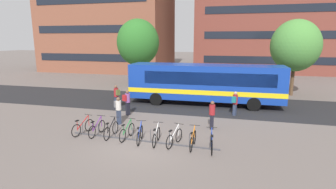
{
  "coord_description": "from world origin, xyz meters",
  "views": [
    {
      "loc": [
        4.34,
        -11.64,
        5.15
      ],
      "look_at": [
        0.26,
        4.49,
        1.7
      ],
      "focal_mm": 28.46,
      "sensor_mm": 36.0,
      "label": 1
    }
  ],
  "objects_px": {
    "parked_bicycle_blue_4": "(140,135)",
    "street_tree_0": "(295,46)",
    "parked_bicycle_white_5": "(156,136)",
    "parked_bicycle_orange_7": "(193,140)",
    "parked_bicycle_red_0": "(83,127)",
    "street_tree_1": "(138,42)",
    "parked_bicycle_black_2": "(111,130)",
    "commuter_olive_pack_4": "(116,95)",
    "parked_bicycle_white_6": "(174,138)",
    "parked_bicycle_green_3": "(127,132)",
    "commuter_red_pack_2": "(127,101)",
    "commuter_olive_pack_0": "(212,113)",
    "parked_bicycle_blue_8": "(212,143)",
    "commuter_grey_pack_3": "(118,109)",
    "city_bus": "(204,83)",
    "commuter_teal_pack_1": "(235,102)",
    "parked_bicycle_purple_1": "(97,128)"
  },
  "relations": [
    {
      "from": "commuter_olive_pack_0",
      "to": "parked_bicycle_black_2",
      "type": "bearing_deg",
      "value": -70.33
    },
    {
      "from": "parked_bicycle_blue_4",
      "to": "parked_bicycle_orange_7",
      "type": "relative_size",
      "value": 0.99
    },
    {
      "from": "parked_bicycle_white_5",
      "to": "parked_bicycle_orange_7",
      "type": "xyz_separation_m",
      "value": [
        1.85,
        -0.04,
        0.0
      ]
    },
    {
      "from": "parked_bicycle_white_5",
      "to": "parked_bicycle_black_2",
      "type": "bearing_deg",
      "value": 78.42
    },
    {
      "from": "commuter_teal_pack_1",
      "to": "street_tree_0",
      "type": "distance_m",
      "value": 10.38
    },
    {
      "from": "parked_bicycle_black_2",
      "to": "parked_bicycle_green_3",
      "type": "relative_size",
      "value": 1.0
    },
    {
      "from": "parked_bicycle_blue_4",
      "to": "street_tree_0",
      "type": "xyz_separation_m",
      "value": [
        9.75,
        14.45,
        4.21
      ]
    },
    {
      "from": "parked_bicycle_green_3",
      "to": "parked_bicycle_white_5",
      "type": "xyz_separation_m",
      "value": [
        1.69,
        -0.27,
        0.0
      ]
    },
    {
      "from": "city_bus",
      "to": "commuter_olive_pack_4",
      "type": "distance_m",
      "value": 6.94
    },
    {
      "from": "street_tree_1",
      "to": "commuter_grey_pack_3",
      "type": "bearing_deg",
      "value": -74.43
    },
    {
      "from": "commuter_red_pack_2",
      "to": "street_tree_0",
      "type": "height_order",
      "value": "street_tree_0"
    },
    {
      "from": "parked_bicycle_red_0",
      "to": "parked_bicycle_white_5",
      "type": "distance_m",
      "value": 4.37
    },
    {
      "from": "parked_bicycle_blue_8",
      "to": "parked_bicycle_red_0",
      "type": "bearing_deg",
      "value": 79.31
    },
    {
      "from": "parked_bicycle_green_3",
      "to": "parked_bicycle_orange_7",
      "type": "distance_m",
      "value": 3.56
    },
    {
      "from": "parked_bicycle_white_5",
      "to": "commuter_red_pack_2",
      "type": "height_order",
      "value": "commuter_red_pack_2"
    },
    {
      "from": "commuter_red_pack_2",
      "to": "commuter_olive_pack_0",
      "type": "bearing_deg",
      "value": -72.73
    },
    {
      "from": "parked_bicycle_orange_7",
      "to": "street_tree_1",
      "type": "relative_size",
      "value": 0.23
    },
    {
      "from": "commuter_red_pack_2",
      "to": "commuter_grey_pack_3",
      "type": "bearing_deg",
      "value": -142.19
    },
    {
      "from": "parked_bicycle_red_0",
      "to": "commuter_olive_pack_4",
      "type": "bearing_deg",
      "value": 16.58
    },
    {
      "from": "parked_bicycle_blue_8",
      "to": "commuter_olive_pack_4",
      "type": "xyz_separation_m",
      "value": [
        -7.71,
        6.19,
        0.64
      ]
    },
    {
      "from": "parked_bicycle_black_2",
      "to": "parked_bicycle_blue_8",
      "type": "distance_m",
      "value": 5.41
    },
    {
      "from": "parked_bicycle_green_3",
      "to": "commuter_grey_pack_3",
      "type": "xyz_separation_m",
      "value": [
        -1.5,
        2.23,
        0.61
      ]
    },
    {
      "from": "commuter_olive_pack_0",
      "to": "commuter_grey_pack_3",
      "type": "xyz_separation_m",
      "value": [
        -5.67,
        -0.51,
        0.02
      ]
    },
    {
      "from": "parked_bicycle_white_5",
      "to": "commuter_olive_pack_0",
      "type": "height_order",
      "value": "commuter_olive_pack_0"
    },
    {
      "from": "city_bus",
      "to": "parked_bicycle_green_3",
      "type": "xyz_separation_m",
      "value": [
        -3.0,
        -8.67,
        -1.39
      ]
    },
    {
      "from": "parked_bicycle_blue_8",
      "to": "commuter_olive_pack_4",
      "type": "bearing_deg",
      "value": 44.72
    },
    {
      "from": "parked_bicycle_blue_8",
      "to": "commuter_teal_pack_1",
      "type": "bearing_deg",
      "value": -15.42
    },
    {
      "from": "parked_bicycle_blue_4",
      "to": "commuter_teal_pack_1",
      "type": "distance_m",
      "value": 7.75
    },
    {
      "from": "parked_bicycle_blue_4",
      "to": "parked_bicycle_orange_7",
      "type": "height_order",
      "value": "same"
    },
    {
      "from": "parked_bicycle_white_6",
      "to": "commuter_red_pack_2",
      "type": "relative_size",
      "value": 0.96
    },
    {
      "from": "parked_bicycle_white_6",
      "to": "parked_bicycle_blue_8",
      "type": "bearing_deg",
      "value": -81.76
    },
    {
      "from": "parked_bicycle_blue_8",
      "to": "commuter_red_pack_2",
      "type": "xyz_separation_m",
      "value": [
        -6.18,
        4.63,
        0.63
      ]
    },
    {
      "from": "city_bus",
      "to": "parked_bicycle_orange_7",
      "type": "bearing_deg",
      "value": 92.58
    },
    {
      "from": "parked_bicycle_blue_4",
      "to": "parked_bicycle_white_6",
      "type": "height_order",
      "value": "same"
    },
    {
      "from": "parked_bicycle_red_0",
      "to": "commuter_red_pack_2",
      "type": "distance_m",
      "value": 4.26
    },
    {
      "from": "parked_bicycle_red_0",
      "to": "parked_bicycle_blue_4",
      "type": "xyz_separation_m",
      "value": [
        3.46,
        -0.33,
        0.0
      ]
    },
    {
      "from": "city_bus",
      "to": "parked_bicycle_purple_1",
      "type": "relative_size",
      "value": 7.0
    },
    {
      "from": "commuter_olive_pack_0",
      "to": "commuter_red_pack_2",
      "type": "distance_m",
      "value": 6.08
    },
    {
      "from": "parked_bicycle_blue_4",
      "to": "commuter_red_pack_2",
      "type": "distance_m",
      "value": 5.15
    },
    {
      "from": "parked_bicycle_black_2",
      "to": "commuter_olive_pack_0",
      "type": "xyz_separation_m",
      "value": [
        5.11,
        2.69,
        0.59
      ]
    },
    {
      "from": "parked_bicycle_black_2",
      "to": "commuter_olive_pack_4",
      "type": "bearing_deg",
      "value": 22.03
    },
    {
      "from": "commuter_olive_pack_4",
      "to": "street_tree_0",
      "type": "xyz_separation_m",
      "value": [
        13.81,
        8.45,
        3.57
      ]
    },
    {
      "from": "parked_bicycle_white_5",
      "to": "parked_bicycle_blue_8",
      "type": "height_order",
      "value": "same"
    },
    {
      "from": "parked_bicycle_white_6",
      "to": "parked_bicycle_orange_7",
      "type": "bearing_deg",
      "value": -80.28
    },
    {
      "from": "parked_bicycle_red_0",
      "to": "commuter_grey_pack_3",
      "type": "bearing_deg",
      "value": -17.93
    },
    {
      "from": "parked_bicycle_blue_4",
      "to": "parked_bicycle_white_5",
      "type": "distance_m",
      "value": 0.89
    },
    {
      "from": "street_tree_0",
      "to": "commuter_grey_pack_3",
      "type": "bearing_deg",
      "value": -135.17
    },
    {
      "from": "parked_bicycle_orange_7",
      "to": "commuter_teal_pack_1",
      "type": "distance_m",
      "value": 6.56
    },
    {
      "from": "parked_bicycle_green_3",
      "to": "commuter_red_pack_2",
      "type": "relative_size",
      "value": 0.98
    },
    {
      "from": "parked_bicycle_white_5",
      "to": "parked_bicycle_orange_7",
      "type": "distance_m",
      "value": 1.85
    }
  ]
}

